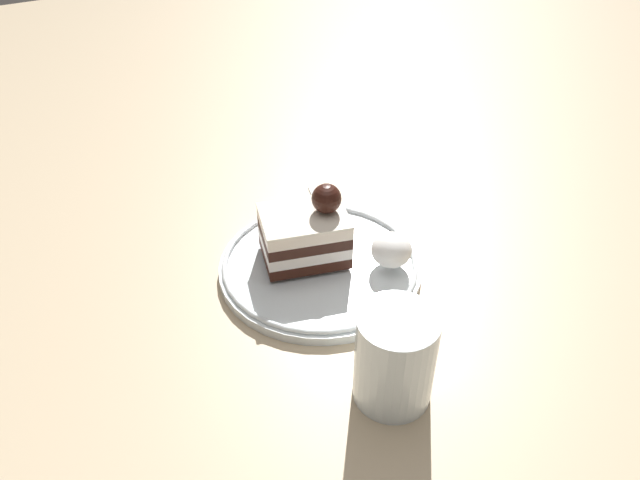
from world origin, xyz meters
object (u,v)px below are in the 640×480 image
Objects in this scene: cake_slice at (310,231)px; drink_glass_near at (394,362)px; dessert_plate at (320,266)px; fork at (321,213)px; whipped_cream_dollop at (391,250)px.

cake_slice reaches higher than drink_glass_near.
dessert_plate is at bearing -160.93° from cake_slice.
cake_slice reaches higher than fork.
fork is at bearing 13.25° from whipped_cream_dollop.
cake_slice is 1.11× the size of drink_glass_near.
cake_slice is at bearing 53.53° from whipped_cream_dollop.
whipped_cream_dollop is at bearing -166.75° from fork.
fork is 0.27m from drink_glass_near.
dessert_plate is at bearing 60.19° from whipped_cream_dollop.
dessert_plate is 2.12× the size of fork.
fork is (0.06, -0.05, -0.03)m from cake_slice.
dessert_plate is 2.37× the size of drink_glass_near.
fork is at bearing -36.52° from cake_slice.
drink_glass_near is at bearing 176.33° from cake_slice.
drink_glass_near is (-0.19, 0.02, 0.04)m from dessert_plate.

